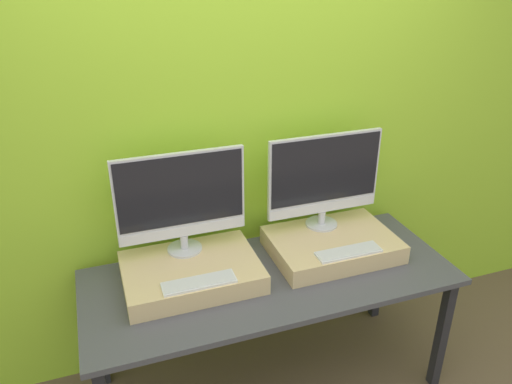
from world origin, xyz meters
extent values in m
cube|color=#9ED12D|center=(0.00, 0.81, 1.30)|extent=(8.00, 0.04, 2.60)
cube|color=#47474C|center=(0.00, 0.37, 0.71)|extent=(1.85, 0.74, 0.03)
cube|color=#232328|center=(0.87, 0.06, 0.35)|extent=(0.05, 0.05, 0.70)
cube|color=#232328|center=(-0.87, 0.68, 0.35)|extent=(0.05, 0.05, 0.70)
cube|color=#232328|center=(0.87, 0.68, 0.35)|extent=(0.05, 0.05, 0.70)
cube|color=#D6B77F|center=(-0.38, 0.46, 0.78)|extent=(0.65, 0.46, 0.10)
cylinder|color=silver|center=(-0.38, 0.59, 0.83)|extent=(0.17, 0.17, 0.01)
cylinder|color=silver|center=(-0.38, 0.59, 0.87)|extent=(0.04, 0.04, 0.07)
cube|color=silver|center=(-0.38, 0.59, 1.13)|extent=(0.63, 0.02, 0.44)
cube|color=black|center=(-0.38, 0.58, 1.16)|extent=(0.61, 0.00, 0.36)
cube|color=silver|center=(-0.38, 0.58, 0.94)|extent=(0.63, 0.00, 0.06)
cube|color=silver|center=(-0.38, 0.28, 0.83)|extent=(0.34, 0.10, 0.01)
cube|color=silver|center=(-0.38, 0.28, 0.84)|extent=(0.33, 0.09, 0.00)
cube|color=#D6B77F|center=(0.38, 0.46, 0.78)|extent=(0.65, 0.46, 0.10)
cylinder|color=silver|center=(0.38, 0.59, 0.83)|extent=(0.17, 0.17, 0.01)
cylinder|color=silver|center=(0.38, 0.59, 0.87)|extent=(0.04, 0.04, 0.07)
cube|color=silver|center=(0.38, 0.59, 1.13)|extent=(0.63, 0.02, 0.44)
cube|color=black|center=(0.38, 0.58, 1.16)|extent=(0.61, 0.00, 0.36)
cube|color=silver|center=(0.38, 0.58, 0.94)|extent=(0.63, 0.00, 0.06)
cube|color=silver|center=(0.38, 0.28, 0.83)|extent=(0.34, 0.10, 0.01)
cube|color=silver|center=(0.38, 0.28, 0.84)|extent=(0.33, 0.09, 0.00)
camera|label=1|loc=(-0.76, -1.56, 2.19)|focal=35.00mm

